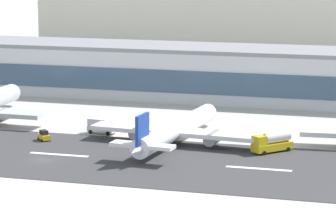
# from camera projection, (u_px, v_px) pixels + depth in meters

# --- Properties ---
(ground_plane) EXTENTS (1400.00, 1400.00, 0.00)m
(ground_plane) POSITION_uv_depth(u_px,v_px,m) (43.00, 160.00, 165.69)
(ground_plane) COLOR #B2AFA8
(runway_strip) EXTENTS (800.00, 36.27, 0.08)m
(runway_strip) POSITION_uv_depth(u_px,v_px,m) (53.00, 154.00, 170.21)
(runway_strip) COLOR #38383A
(runway_strip) RESTS_ON ground_plane
(runway_centreline_dash_4) EXTENTS (12.00, 1.20, 0.01)m
(runway_centreline_dash_4) POSITION_uv_depth(u_px,v_px,m) (59.00, 155.00, 169.88)
(runway_centreline_dash_4) COLOR white
(runway_centreline_dash_4) RESTS_ON runway_strip
(runway_centreline_dash_5) EXTENTS (12.00, 1.20, 0.01)m
(runway_centreline_dash_5) POSITION_uv_depth(u_px,v_px,m) (259.00, 169.00, 159.25)
(runway_centreline_dash_5) COLOR white
(runway_centreline_dash_5) RESTS_ON runway_strip
(terminal_building) EXTENTS (152.25, 21.35, 13.64)m
(terminal_building) POSITION_uv_depth(u_px,v_px,m) (224.00, 73.00, 229.82)
(terminal_building) COLOR silver
(terminal_building) RESTS_ON ground_plane
(distant_hotel_block) EXTENTS (144.56, 29.20, 37.34)m
(distant_hotel_block) POSITION_uv_depth(u_px,v_px,m) (232.00, 1.00, 331.51)
(distant_hotel_block) COLOR beige
(distant_hotel_block) RESTS_ON ground_plane
(airliner_navy_tail_gate_1) EXTENTS (36.00, 44.06, 9.20)m
(airliner_navy_tail_gate_1) POSITION_uv_depth(u_px,v_px,m) (174.00, 131.00, 177.63)
(airliner_navy_tail_gate_1) COLOR white
(airliner_navy_tail_gate_1) RESTS_ON ground_plane
(service_fuel_truck_0) EXTENTS (7.56, 8.10, 3.95)m
(service_fuel_truck_0) POSITION_uv_depth(u_px,v_px,m) (272.00, 142.00, 171.63)
(service_fuel_truck_0) COLOR gold
(service_fuel_truck_0) RESTS_ON ground_plane
(service_box_truck_1) EXTENTS (6.29, 3.40, 3.25)m
(service_box_truck_1) POSITION_uv_depth(u_px,v_px,m) (102.00, 126.00, 188.57)
(service_box_truck_1) COLOR white
(service_box_truck_1) RESTS_ON ground_plane
(service_baggage_tug_2) EXTENTS (3.39, 3.40, 2.20)m
(service_baggage_tug_2) POSITION_uv_depth(u_px,v_px,m) (44.00, 136.00, 181.96)
(service_baggage_tug_2) COLOR gold
(service_baggage_tug_2) RESTS_ON ground_plane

